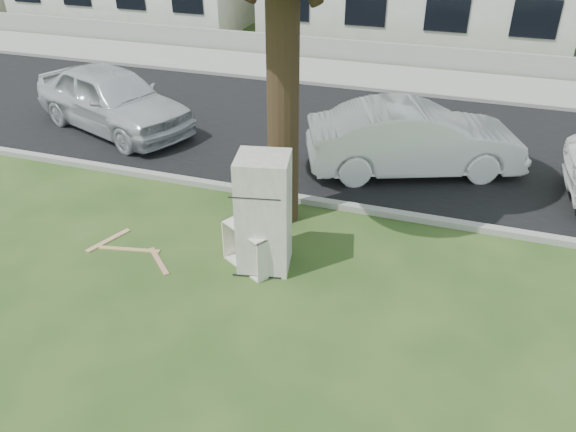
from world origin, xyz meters
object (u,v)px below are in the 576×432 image
(cabinet, at_px, (254,245))
(car_left, at_px, (112,99))
(car_center, at_px, (415,139))
(fridge, at_px, (264,214))

(cabinet, height_order, car_left, car_left)
(cabinet, height_order, car_center, car_center)
(cabinet, bearing_deg, car_left, 172.16)
(cabinet, distance_m, car_center, 4.71)
(fridge, xyz_separation_m, cabinet, (-0.17, -0.03, -0.60))
(car_center, distance_m, car_left, 7.36)
(fridge, height_order, cabinet, fridge)
(car_center, xyz_separation_m, car_left, (-7.36, 0.06, 0.04))
(cabinet, bearing_deg, fridge, 41.29)
(cabinet, bearing_deg, car_center, 96.38)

